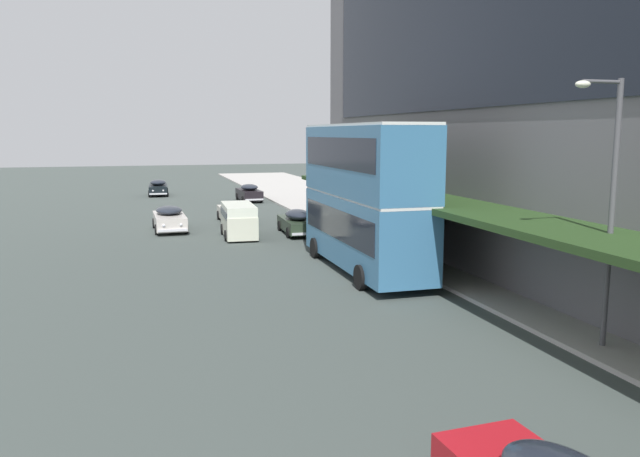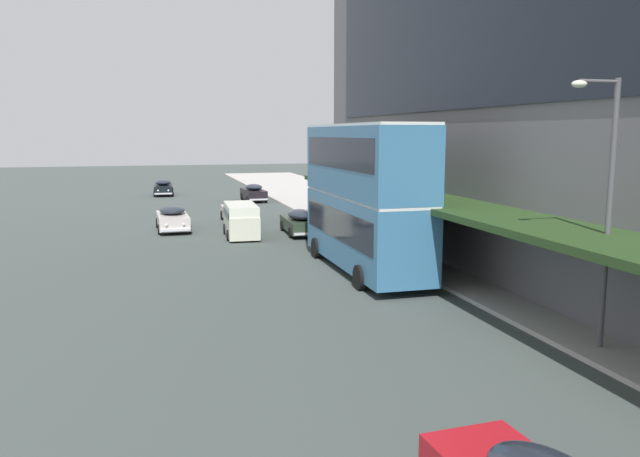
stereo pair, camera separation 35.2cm
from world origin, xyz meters
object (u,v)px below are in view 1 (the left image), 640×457
object	(u,v)px
sedan_trailing_mid	(297,222)
vw_van	(238,219)
transit_bus_kerbside_front	(364,193)
sedan_trailing_near	(233,212)
street_lamp	(608,195)
sedan_far_back	(158,188)
sedan_oncoming_rear	(249,193)
sedan_second_mid	(169,219)

from	to	relation	value
sedan_trailing_mid	vw_van	world-z (taller)	vw_van
transit_bus_kerbside_front	sedan_trailing_near	distance (m)	17.66
transit_bus_kerbside_front	vw_van	bearing A→B (deg)	109.84
sedan_trailing_mid	sedan_trailing_near	bearing A→B (deg)	115.90
sedan_trailing_near	street_lamp	xyz separation A→B (m)	(6.11, -28.71, 3.69)
street_lamp	sedan_far_back	bearing A→B (deg)	101.92
sedan_trailing_near	sedan_far_back	xyz separation A→B (m)	(-4.32, 20.70, 0.04)
sedan_oncoming_rear	vw_van	bearing A→B (deg)	-101.65
transit_bus_kerbside_front	sedan_second_mid	size ratio (longest dim) A/B	2.10
sedan_trailing_mid	street_lamp	xyz separation A→B (m)	(3.07, -22.45, 3.67)
transit_bus_kerbside_front	sedan_oncoming_rear	world-z (taller)	transit_bus_kerbside_front
transit_bus_kerbside_front	sedan_oncoming_rear	distance (m)	30.21
sedan_second_mid	sedan_trailing_near	world-z (taller)	sedan_second_mid
transit_bus_kerbside_front	sedan_trailing_near	size ratio (longest dim) A/B	2.12
sedan_oncoming_rear	sedan_trailing_mid	bearing A→B (deg)	-91.09
street_lamp	sedan_trailing_mid	bearing A→B (deg)	97.79
street_lamp	vw_van	bearing A→B (deg)	106.61
sedan_second_mid	sedan_trailing_near	size ratio (longest dim) A/B	1.01
transit_bus_kerbside_front	vw_van	world-z (taller)	transit_bus_kerbside_front
sedan_second_mid	sedan_oncoming_rear	xyz separation A→B (m)	(7.79, 15.66, 0.01)
sedan_trailing_mid	street_lamp	bearing A→B (deg)	-82.21
sedan_oncoming_rear	sedan_far_back	world-z (taller)	sedan_oncoming_rear
sedan_trailing_mid	sedan_far_back	bearing A→B (deg)	105.26
transit_bus_kerbside_front	sedan_second_mid	distance (m)	16.58
sedan_oncoming_rear	sedan_second_mid	bearing A→B (deg)	-116.45
transit_bus_kerbside_front	street_lamp	size ratio (longest dim) A/B	1.38
sedan_far_back	vw_van	xyz separation A→B (m)	(3.75, -27.01, 0.33)
sedan_far_back	vw_van	bearing A→B (deg)	-82.11
sedan_oncoming_rear	vw_van	xyz separation A→B (m)	(-3.98, -19.28, 0.32)
transit_bus_kerbside_front	street_lamp	xyz separation A→B (m)	(2.78, -11.59, 0.92)
sedan_trailing_near	sedan_second_mid	bearing A→B (deg)	-148.44
sedan_trailing_mid	transit_bus_kerbside_front	bearing A→B (deg)	-88.47
transit_bus_kerbside_front	sedan_second_mid	world-z (taller)	transit_bus_kerbside_front
transit_bus_kerbside_front	vw_van	size ratio (longest dim) A/B	2.22
transit_bus_kerbside_front	street_lamp	bearing A→B (deg)	-76.50
vw_van	transit_bus_kerbside_front	bearing A→B (deg)	-70.16
sedan_second_mid	sedan_trailing_near	distance (m)	5.15
street_lamp	transit_bus_kerbside_front	bearing A→B (deg)	103.50
transit_bus_kerbside_front	sedan_far_back	xyz separation A→B (m)	(-7.65, 37.82, -2.73)
sedan_trailing_mid	sedan_second_mid	distance (m)	8.24
sedan_trailing_near	street_lamp	world-z (taller)	street_lamp
vw_van	sedan_far_back	bearing A→B (deg)	97.89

